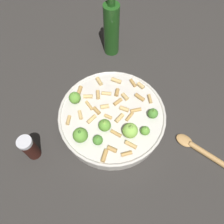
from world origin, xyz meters
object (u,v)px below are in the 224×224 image
(pepper_shaker, at_px, (30,148))
(olive_oil_bottle, at_px, (111,29))
(cooking_pan, at_px, (112,117))
(wooden_spoon, at_px, (212,157))

(pepper_shaker, relative_size, olive_oil_bottle, 0.39)
(cooking_pan, relative_size, wooden_spoon, 1.40)
(pepper_shaker, distance_m, wooden_spoon, 0.51)
(pepper_shaker, xyz_separation_m, olive_oil_bottle, (0.32, -0.35, 0.05))
(olive_oil_bottle, bearing_deg, wooden_spoon, -165.62)
(cooking_pan, xyz_separation_m, olive_oil_bottle, (0.29, -0.10, 0.07))
(olive_oil_bottle, relative_size, wooden_spoon, 1.05)
(cooking_pan, xyz_separation_m, pepper_shaker, (-0.02, 0.25, 0.02))
(wooden_spoon, bearing_deg, olive_oil_bottle, 14.38)
(pepper_shaker, bearing_deg, cooking_pan, -84.94)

